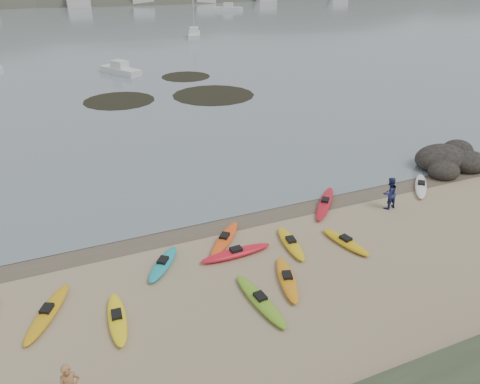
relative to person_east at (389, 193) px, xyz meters
name	(u,v)px	position (x,y,z in m)	size (l,w,h in m)	color
ground	(240,216)	(-8.18, 2.50, -0.95)	(600.00, 600.00, 0.00)	tan
wet_sand	(242,218)	(-8.18, 2.20, -0.94)	(60.00, 60.00, 0.00)	brown
kayaks	(244,255)	(-9.64, -1.38, -0.78)	(27.07, 10.18, 0.34)	gold
person_east	(389,193)	(0.00, 0.00, 0.00)	(0.92, 0.72, 1.90)	navy
rock_cluster	(449,163)	(7.89, 3.16, -0.69)	(5.43, 4.01, 1.91)	black
kelp_mats	(178,92)	(-3.33, 30.55, -0.92)	(17.57, 17.05, 0.04)	black
moored_boats	(54,33)	(-12.60, 82.25, -0.37)	(101.75, 81.23, 1.33)	silver
far_hills	(147,35)	(31.20, 196.47, -16.88)	(550.00, 135.00, 80.00)	#384235
far_town	(74,1)	(-2.18, 147.50, 1.05)	(199.00, 5.00, 4.00)	beige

